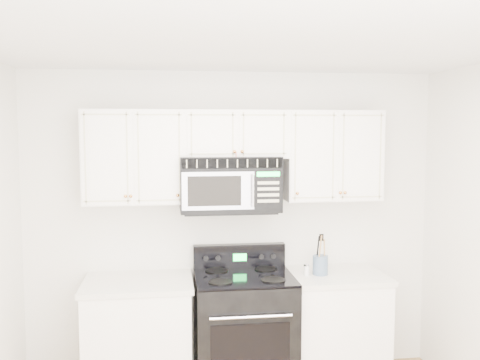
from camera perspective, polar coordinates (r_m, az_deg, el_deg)
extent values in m
cube|color=silver|center=(2.87, 3.60, 15.16)|extent=(3.50, 3.50, 0.01)
cube|color=silver|center=(4.63, -0.75, -4.71)|extent=(3.50, 0.01, 2.60)
cube|color=white|center=(4.54, -10.73, -16.33)|extent=(0.82, 0.63, 0.88)
cube|color=silver|center=(4.39, -10.84, -10.74)|extent=(0.86, 0.65, 0.04)
cube|color=white|center=(4.73, 9.79, -15.40)|extent=(0.82, 0.63, 0.88)
cube|color=silver|center=(4.59, 9.88, -10.02)|extent=(0.86, 0.65, 0.04)
cube|color=black|center=(4.54, 0.43, -15.94)|extent=(0.79, 0.68, 0.92)
cube|color=black|center=(4.23, 1.12, -17.74)|extent=(0.60, 0.01, 0.42)
cylinder|color=silver|center=(4.11, 1.19, -14.41)|extent=(0.62, 0.02, 0.02)
cube|color=black|center=(4.39, 0.44, -10.28)|extent=(0.79, 0.68, 0.02)
cube|color=black|center=(4.66, -0.09, -8.12)|extent=(0.79, 0.08, 0.21)
cube|color=#14F74D|center=(4.61, -0.01, -8.25)|extent=(0.11, 0.00, 0.06)
cube|color=white|center=(4.38, -11.22, 2.44)|extent=(0.80, 0.33, 0.75)
cube|color=white|center=(4.58, 9.75, 2.60)|extent=(0.80, 0.33, 0.75)
cube|color=white|center=(4.40, -0.50, 4.91)|extent=(0.84, 0.33, 0.39)
sphere|color=#BF7C38|center=(4.21, -11.58, -1.70)|extent=(0.03, 0.03, 0.03)
sphere|color=#BF7C38|center=(4.21, -6.68, -1.64)|extent=(0.03, 0.03, 0.03)
sphere|color=#BF7C38|center=(4.33, 6.14, -1.43)|extent=(0.03, 0.03, 0.03)
sphere|color=#BF7C38|center=(4.43, 10.67, -1.34)|extent=(0.03, 0.03, 0.03)
sphere|color=#BF7C38|center=(4.21, -0.58, 3.05)|extent=(0.03, 0.03, 0.03)
sphere|color=#BF7C38|center=(4.22, 0.23, 3.05)|extent=(0.03, 0.03, 0.03)
cylinder|color=red|center=(4.21, -0.42, 2.37)|extent=(0.00, 0.00, 0.10)
sphere|color=#BF7C38|center=(4.22, -0.42, 1.63)|extent=(0.03, 0.03, 0.03)
cube|color=black|center=(4.37, -1.13, -0.36)|extent=(0.81, 0.41, 0.45)
cube|color=beige|center=(4.17, -0.82, 1.78)|extent=(0.79, 0.01, 0.08)
cube|color=#9897A1|center=(4.16, -2.33, -1.17)|extent=(0.57, 0.01, 0.30)
cube|color=black|center=(4.15, -2.73, -1.19)|extent=(0.42, 0.01, 0.23)
cube|color=black|center=(4.22, 3.02, -1.09)|extent=(0.22, 0.01, 0.30)
cube|color=#14F74D|center=(4.20, 3.05, 0.63)|extent=(0.18, 0.00, 0.04)
cylinder|color=silver|center=(4.16, 1.40, -1.17)|extent=(0.02, 0.02, 0.26)
cylinder|color=slate|center=(4.51, 8.56, -8.96)|extent=(0.13, 0.13, 0.16)
cylinder|color=#A57A45|center=(4.50, 9.00, -7.98)|extent=(0.01, 0.01, 0.27)
cylinder|color=black|center=(4.51, 8.25, -7.80)|extent=(0.01, 0.01, 0.29)
cylinder|color=#A57A45|center=(4.45, 8.48, -7.84)|extent=(0.01, 0.01, 0.32)
cylinder|color=silver|center=(4.47, 7.12, -9.59)|extent=(0.04, 0.04, 0.08)
cylinder|color=silver|center=(4.45, 7.13, -8.99)|extent=(0.04, 0.04, 0.02)
cylinder|color=silver|center=(4.48, 7.05, -9.58)|extent=(0.04, 0.04, 0.08)
cylinder|color=silver|center=(4.47, 7.06, -9.01)|extent=(0.04, 0.04, 0.01)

